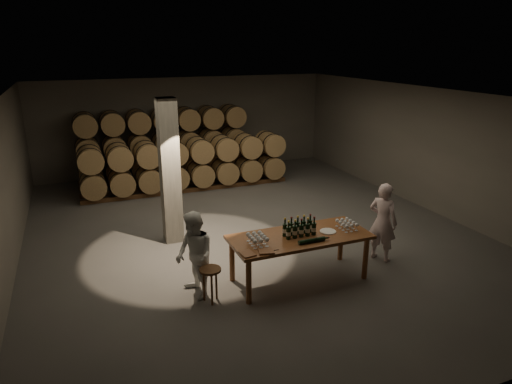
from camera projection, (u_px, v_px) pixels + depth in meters
name	position (u px, v px, depth m)	size (l,w,h in m)	color
room	(170.00, 172.00, 9.90)	(12.00, 12.00, 12.00)	#585552
tasting_table	(300.00, 241.00, 8.41)	(2.60, 1.10, 0.90)	brown
barrel_stack_back	(164.00, 143.00, 14.73)	(5.48, 0.95, 2.31)	#57321D
barrel_stack_front	(187.00, 163.00, 13.75)	(6.26, 0.95, 1.57)	#57321D
bottle_cluster	(299.00, 229.00, 8.35)	(0.61, 0.24, 0.35)	black
lying_bottles	(312.00, 240.00, 8.08)	(0.61, 0.08, 0.08)	black
glass_cluster_left	(257.00, 237.00, 8.00)	(0.30, 0.41, 0.17)	silver
glass_cluster_right	(347.00, 223.00, 8.67)	(0.30, 0.41, 0.16)	silver
plate	(328.00, 231.00, 8.55)	(0.31, 0.31, 0.02)	white
notebook_near	(266.00, 252.00, 7.70)	(0.26, 0.21, 0.03)	brown
notebook_corner	(247.00, 254.00, 7.63)	(0.22, 0.27, 0.02)	brown
pen	(275.00, 250.00, 7.78)	(0.01, 0.01, 0.12)	black
stool	(210.00, 275.00, 7.76)	(0.38, 0.38, 0.63)	#57321D
person_man	(383.00, 222.00, 9.22)	(0.60, 0.39, 1.65)	#F5D5D7
person_woman	(195.00, 256.00, 7.86)	(0.76, 0.59, 1.56)	white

